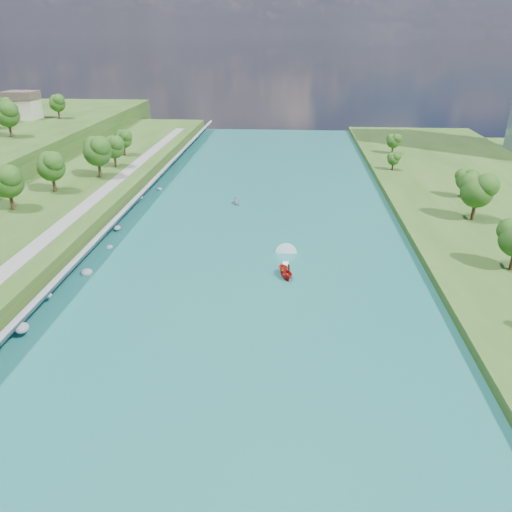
{
  "coord_description": "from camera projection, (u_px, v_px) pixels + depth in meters",
  "views": [
    {
      "loc": [
        6.49,
        -53.64,
        33.46
      ],
      "look_at": [
        1.46,
        15.66,
        2.5
      ],
      "focal_mm": 35.0,
      "sensor_mm": 36.0,
      "label": 1
    }
  ],
  "objects": [
    {
      "name": "river_water",
      "position": [
        249.0,
        259.0,
        81.11
      ],
      "size": [
        55.0,
        240.0,
        0.1
      ],
      "primitive_type": "cube",
      "color": "#185E5A",
      "rests_on": "ground"
    },
    {
      "name": "motorboat",
      "position": [
        285.0,
        268.0,
        76.24
      ],
      "size": [
        3.6,
        18.9,
        1.99
      ],
      "rotation": [
        0.0,
        0.0,
        3.46
      ],
      "color": "#B8160E",
      "rests_on": "river_water"
    },
    {
      "name": "ground",
      "position": [
        235.0,
        324.0,
        62.91
      ],
      "size": [
        260.0,
        260.0,
        0.0
      ],
      "primitive_type": "plane",
      "color": "#2D5119",
      "rests_on": "ground"
    },
    {
      "name": "riverside_path",
      "position": [
        52.0,
        233.0,
        81.84
      ],
      "size": [
        3.0,
        200.0,
        0.1
      ],
      "primitive_type": "cube",
      "color": "gray",
      "rests_on": "berm_west"
    },
    {
      "name": "trees_east",
      "position": [
        492.0,
        225.0,
        78.75
      ],
      "size": [
        14.68,
        137.52,
        10.62
      ],
      "color": "#1E4312",
      "rests_on": "berm_east"
    },
    {
      "name": "riprap_bank",
      "position": [
        91.0,
        247.0,
        81.26
      ],
      "size": [
        4.31,
        236.0,
        4.27
      ],
      "color": "slate",
      "rests_on": "ground"
    },
    {
      "name": "ridge_west",
      "position": [
        2.0,
        137.0,
        153.08
      ],
      "size": [
        60.0,
        120.0,
        9.0
      ],
      "primitive_type": "cube",
      "color": "#2D5119",
      "rests_on": "ground"
    },
    {
      "name": "trees_ridge",
      "position": [
        18.0,
        111.0,
        140.42
      ],
      "size": [
        19.25,
        37.28,
        10.7
      ],
      "color": "#1E4312",
      "rests_on": "ridge_west"
    },
    {
      "name": "raft",
      "position": [
        236.0,
        203.0,
        106.87
      ],
      "size": [
        3.03,
        3.2,
        1.55
      ],
      "rotation": [
        0.0,
        0.0,
        0.63
      ],
      "color": "gray",
      "rests_on": "river_water"
    }
  ]
}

